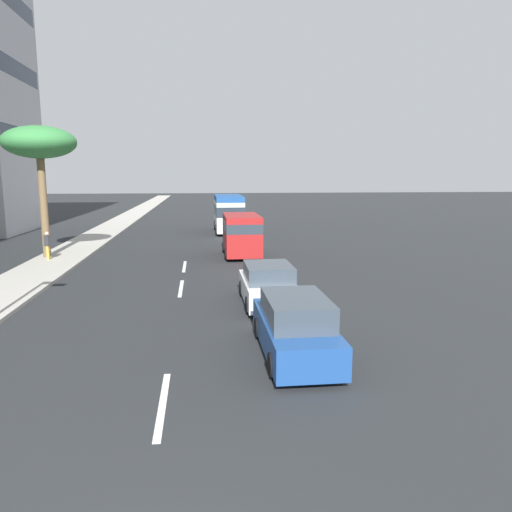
{
  "coord_description": "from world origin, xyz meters",
  "views": [
    {
      "loc": [
        -4.05,
        -0.88,
        4.91
      ],
      "look_at": [
        17.81,
        -3.41,
        1.23
      ],
      "focal_mm": 34.14,
      "sensor_mm": 36.0,
      "label": 1
    }
  ],
  "objects_px": {
    "car_second": "(295,327)",
    "pedestrian_near_lamp": "(48,244)",
    "van_third": "(242,233)",
    "minibus_lead": "(229,212)",
    "palm_tree": "(39,144)",
    "car_fourth": "(268,285)"
  },
  "relations": [
    {
      "from": "minibus_lead",
      "to": "pedestrian_near_lamp",
      "type": "distance_m",
      "value": 17.49
    },
    {
      "from": "minibus_lead",
      "to": "pedestrian_near_lamp",
      "type": "relative_size",
      "value": 4.19
    },
    {
      "from": "van_third",
      "to": "pedestrian_near_lamp",
      "type": "bearing_deg",
      "value": 94.53
    },
    {
      "from": "van_third",
      "to": "palm_tree",
      "type": "height_order",
      "value": "palm_tree"
    },
    {
      "from": "car_second",
      "to": "car_fourth",
      "type": "bearing_deg",
      "value": -0.16
    },
    {
      "from": "minibus_lead",
      "to": "car_second",
      "type": "bearing_deg",
      "value": -179.89
    },
    {
      "from": "car_second",
      "to": "pedestrian_near_lamp",
      "type": "height_order",
      "value": "pedestrian_near_lamp"
    },
    {
      "from": "car_fourth",
      "to": "pedestrian_near_lamp",
      "type": "height_order",
      "value": "pedestrian_near_lamp"
    },
    {
      "from": "car_fourth",
      "to": "palm_tree",
      "type": "relative_size",
      "value": 0.56
    },
    {
      "from": "minibus_lead",
      "to": "palm_tree",
      "type": "xyz_separation_m",
      "value": [
        -12.47,
        11.45,
        4.87
      ]
    },
    {
      "from": "minibus_lead",
      "to": "car_fourth",
      "type": "distance_m",
      "value": 24.01
    },
    {
      "from": "van_third",
      "to": "palm_tree",
      "type": "xyz_separation_m",
      "value": [
        0.17,
        11.49,
        5.18
      ]
    },
    {
      "from": "minibus_lead",
      "to": "car_fourth",
      "type": "xyz_separation_m",
      "value": [
        -23.99,
        -0.07,
        -0.99
      ]
    },
    {
      "from": "palm_tree",
      "to": "minibus_lead",
      "type": "bearing_deg",
      "value": -42.57
    },
    {
      "from": "minibus_lead",
      "to": "pedestrian_near_lamp",
      "type": "height_order",
      "value": "minibus_lead"
    },
    {
      "from": "minibus_lead",
      "to": "van_third",
      "type": "height_order",
      "value": "minibus_lead"
    },
    {
      "from": "van_third",
      "to": "pedestrian_near_lamp",
      "type": "relative_size",
      "value": 2.9
    },
    {
      "from": "car_second",
      "to": "pedestrian_near_lamp",
      "type": "xyz_separation_m",
      "value": [
        15.9,
        11.13,
        0.22
      ]
    },
    {
      "from": "van_third",
      "to": "palm_tree",
      "type": "distance_m",
      "value": 12.61
    },
    {
      "from": "palm_tree",
      "to": "car_second",
      "type": "bearing_deg",
      "value": -145.83
    },
    {
      "from": "car_second",
      "to": "palm_tree",
      "type": "relative_size",
      "value": 0.63
    },
    {
      "from": "car_second",
      "to": "pedestrian_near_lamp",
      "type": "distance_m",
      "value": 19.41
    }
  ]
}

